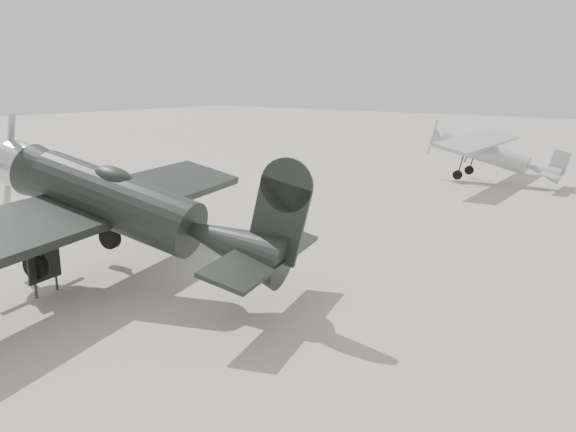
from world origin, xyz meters
name	(u,v)px	position (x,y,z in m)	size (l,w,h in m)	color
ground	(245,280)	(0.00, 0.00, 0.00)	(160.00, 160.00, 0.00)	gray
lowwing_monoplane	(130,208)	(-1.95, -2.32, 2.25)	(9.56, 13.17, 4.25)	black
highwing_monoplane	(490,150)	(0.21, 19.84, 1.83)	(7.31, 10.29, 2.93)	#A2A5A7
sign_board	(44,263)	(-3.45, -4.06, 0.87)	(0.26, 1.00, 1.45)	#333333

